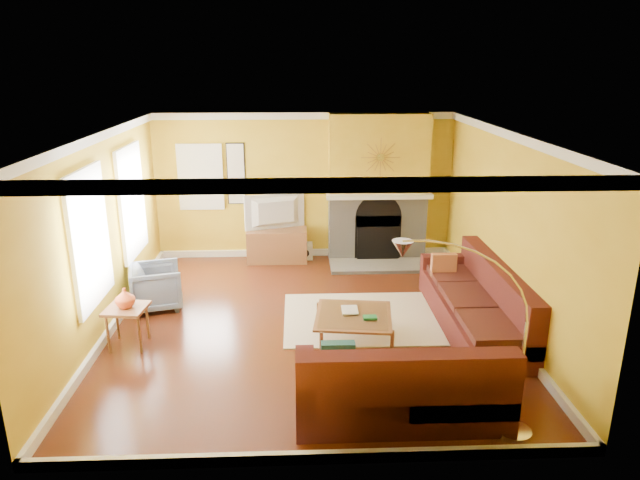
{
  "coord_description": "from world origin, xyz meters",
  "views": [
    {
      "loc": [
        -0.14,
        -7.42,
        3.59
      ],
      "look_at": [
        0.18,
        0.4,
        1.12
      ],
      "focal_mm": 32.0,
      "sensor_mm": 36.0,
      "label": 1
    }
  ],
  "objects_px": {
    "sectional_sofa": "(409,315)",
    "armchair": "(156,287)",
    "coffee_table": "(353,328)",
    "side_table": "(128,327)",
    "media_console": "(277,245)",
    "arc_lamp": "(467,344)"
  },
  "relations": [
    {
      "from": "sectional_sofa",
      "to": "armchair",
      "type": "bearing_deg",
      "value": 158.68
    },
    {
      "from": "sectional_sofa",
      "to": "media_console",
      "type": "xyz_separation_m",
      "value": [
        -1.81,
        3.43,
        -0.15
      ]
    },
    {
      "from": "side_table",
      "to": "arc_lamp",
      "type": "relative_size",
      "value": 0.27
    },
    {
      "from": "armchair",
      "to": "arc_lamp",
      "type": "height_order",
      "value": "arc_lamp"
    },
    {
      "from": "side_table",
      "to": "arc_lamp",
      "type": "distance_m",
      "value": 4.4
    },
    {
      "from": "armchair",
      "to": "side_table",
      "type": "xyz_separation_m",
      "value": [
        -0.09,
        -1.22,
        -0.06
      ]
    },
    {
      "from": "armchair",
      "to": "media_console",
      "type": "bearing_deg",
      "value": -55.68
    },
    {
      "from": "sectional_sofa",
      "to": "media_console",
      "type": "bearing_deg",
      "value": 117.79
    },
    {
      "from": "coffee_table",
      "to": "media_console",
      "type": "bearing_deg",
      "value": 108.76
    },
    {
      "from": "armchair",
      "to": "sectional_sofa",
      "type": "bearing_deg",
      "value": -126.21
    },
    {
      "from": "coffee_table",
      "to": "arc_lamp",
      "type": "xyz_separation_m",
      "value": [
        0.86,
        -2.06,
        0.83
      ]
    },
    {
      "from": "sectional_sofa",
      "to": "side_table",
      "type": "distance_m",
      "value": 3.66
    },
    {
      "from": "sectional_sofa",
      "to": "side_table",
      "type": "height_order",
      "value": "sectional_sofa"
    },
    {
      "from": "coffee_table",
      "to": "media_console",
      "type": "xyz_separation_m",
      "value": [
        -1.11,
        3.26,
        0.11
      ]
    },
    {
      "from": "coffee_table",
      "to": "side_table",
      "type": "relative_size",
      "value": 1.81
    },
    {
      "from": "media_console",
      "to": "sectional_sofa",
      "type": "bearing_deg",
      "value": -62.21
    },
    {
      "from": "coffee_table",
      "to": "sectional_sofa",
      "type": "bearing_deg",
      "value": -13.53
    },
    {
      "from": "coffee_table",
      "to": "armchair",
      "type": "bearing_deg",
      "value": 156.88
    },
    {
      "from": "sectional_sofa",
      "to": "arc_lamp",
      "type": "xyz_separation_m",
      "value": [
        0.16,
        -1.89,
        0.58
      ]
    },
    {
      "from": "sectional_sofa",
      "to": "side_table",
      "type": "xyz_separation_m",
      "value": [
        -3.65,
        0.17,
        -0.18
      ]
    },
    {
      "from": "sectional_sofa",
      "to": "armchair",
      "type": "distance_m",
      "value": 3.83
    },
    {
      "from": "sectional_sofa",
      "to": "arc_lamp",
      "type": "height_order",
      "value": "arc_lamp"
    }
  ]
}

